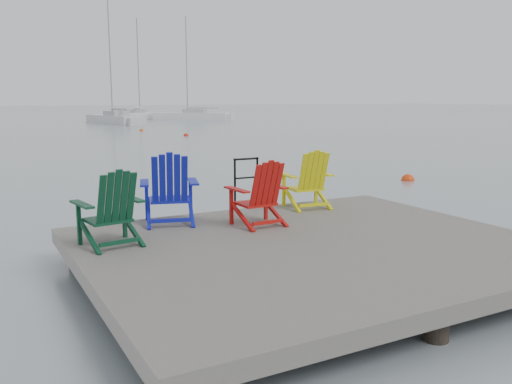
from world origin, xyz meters
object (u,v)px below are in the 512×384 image
chair_yellow (308,179)px  sailboat_mid (139,116)px  sailboat_far (192,117)px  buoy_d (141,131)px  sailboat_near (115,120)px  buoy_c (186,136)px  chair_blue (169,188)px  buoy_a (408,181)px  chair_red (260,193)px  handrail (246,178)px  chair_green (111,208)px

chair_yellow → sailboat_mid: bearing=84.6°
chair_yellow → sailboat_mid: size_ratio=0.09×
sailboat_far → buoy_d: size_ratio=35.74×
sailboat_near → buoy_c: (-0.35, -20.12, -0.36)m
chair_blue → sailboat_near: (10.54, 45.85, -0.70)m
sailboat_far → buoy_c: (-10.60, -25.63, -0.36)m
sailboat_near → sailboat_far: 11.64m
sailboat_near → buoy_c: 20.13m
buoy_a → chair_red: bearing=-147.8°
sailboat_mid → buoy_a: 51.81m
handrail → chair_red: 1.33m
chair_yellow → buoy_a: chair_yellow is taller
chair_yellow → handrail: bearing=161.7°
chair_blue → chair_green: bearing=-125.2°
handrail → chair_green: size_ratio=0.89×
chair_red → buoy_a: chair_red is taller
sailboat_mid → chair_yellow: bearing=-77.7°
sailboat_mid → buoy_c: size_ratio=35.43×
buoy_c → chair_red: bearing=-108.8°
buoy_d → buoy_c: bearing=-82.5°
handrail → chair_yellow: bearing=-26.3°
handrail → chair_blue: bearing=-162.6°
chair_yellow → buoy_c: 26.85m
chair_blue → chair_yellow: bearing=17.2°
chair_green → chair_red: chair_green is taller
buoy_c → handrail: bearing=-108.8°
chair_red → buoy_a: 9.17m
sailboat_far → buoy_d: sailboat_far is taller
chair_green → buoy_a: chair_green is taller
buoy_c → buoy_d: bearing=97.5°
buoy_d → buoy_a: bearing=-90.8°
buoy_d → sailboat_far: bearing=58.3°
chair_blue → sailboat_near: size_ratio=0.09×
chair_blue → buoy_d: 33.99m
chair_red → buoy_c: size_ratio=2.97×
buoy_c → chair_blue: bearing=-111.6°
handrail → chair_green: 3.00m
handrail → chair_yellow: size_ratio=0.88×
sailboat_near → buoy_d: bearing=-106.4°
chair_green → sailboat_mid: sailboat_mid is taller
handrail → chair_blue: (-1.58, -0.49, 0.02)m
chair_blue → buoy_a: 9.83m
chair_blue → chair_yellow: (2.56, 0.01, -0.04)m
chair_red → sailboat_far: 55.71m
sailboat_near → buoy_d: sailboat_near is taller
chair_red → sailboat_far: size_ratio=0.08×
sailboat_mid → buoy_a: (-6.94, -51.35, -0.36)m
chair_red → chair_yellow: bearing=26.0°
buoy_a → buoy_c: buoy_a is taller
sailboat_far → buoy_c: sailboat_far is taller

